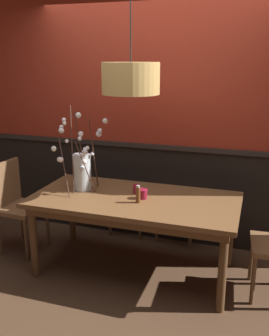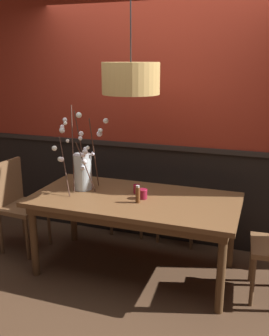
{
  "view_description": "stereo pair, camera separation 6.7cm",
  "coord_description": "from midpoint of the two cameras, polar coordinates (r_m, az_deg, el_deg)",
  "views": [
    {
      "loc": [
        1.02,
        -3.11,
        1.95
      ],
      "look_at": [
        0.0,
        0.0,
        1.02
      ],
      "focal_mm": 40.96,
      "sensor_mm": 36.0,
      "label": 1
    },
    {
      "loc": [
        1.08,
        -3.09,
        1.95
      ],
      "look_at": [
        0.0,
        0.0,
        1.02
      ],
      "focal_mm": 40.96,
      "sensor_mm": 36.0,
      "label": 2
    }
  ],
  "objects": [
    {
      "name": "vase_with_blossoms",
      "position": [
        3.67,
        -8.41,
        -0.19
      ],
      "size": [
        0.5,
        0.39,
        0.79
      ],
      "color": "silver",
      "rests_on": "dining_table"
    },
    {
      "name": "back_wall",
      "position": [
        4.07,
        3.09,
        9.05
      ],
      "size": [
        4.5,
        0.14,
        2.95
      ],
      "color": "black",
      "rests_on": "ground"
    },
    {
      "name": "candle_holder_nearer_center",
      "position": [
        3.45,
        0.71,
        -3.84
      ],
      "size": [
        0.08,
        0.08,
        0.09
      ],
      "color": "maroon",
      "rests_on": "dining_table"
    },
    {
      "name": "dining_table",
      "position": [
        3.52,
        -0.55,
        -5.65
      ],
      "size": [
        1.87,
        0.93,
        0.74
      ],
      "color": "brown",
      "rests_on": "ground"
    },
    {
      "name": "ground_plane",
      "position": [
        3.81,
        -0.52,
        -14.9
      ],
      "size": [
        24.0,
        24.0,
        0.0
      ],
      "primitive_type": "plane",
      "color": "#4C3321"
    },
    {
      "name": "chair_far_side_right",
      "position": [
        4.29,
        6.55,
        -3.65
      ],
      "size": [
        0.48,
        0.47,
        0.93
      ],
      "color": "brown",
      "rests_on": "ground"
    },
    {
      "name": "pendant_lamp",
      "position": [
        3.32,
        -1.16,
        13.19
      ],
      "size": [
        0.49,
        0.49,
        1.29
      ],
      "color": "tan"
    },
    {
      "name": "candle_holder_nearer_edge",
      "position": [
        3.59,
        -0.26,
        -3.11
      ],
      "size": [
        0.07,
        0.07,
        0.08
      ],
      "color": "maroon",
      "rests_on": "dining_table"
    },
    {
      "name": "chair_head_west_end",
      "position": [
        4.17,
        -17.69,
        -4.74
      ],
      "size": [
        0.43,
        0.45,
        0.95
      ],
      "color": "brown",
      "rests_on": "ground"
    },
    {
      "name": "condiment_bottle",
      "position": [
        3.34,
        -0.04,
        -3.96
      ],
      "size": [
        0.04,
        0.04,
        0.16
      ],
      "color": "brown",
      "rests_on": "dining_table"
    },
    {
      "name": "chair_far_side_left",
      "position": [
        4.46,
        -0.9,
        -2.75
      ],
      "size": [
        0.42,
        0.41,
        0.95
      ],
      "color": "brown",
      "rests_on": "ground"
    }
  ]
}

